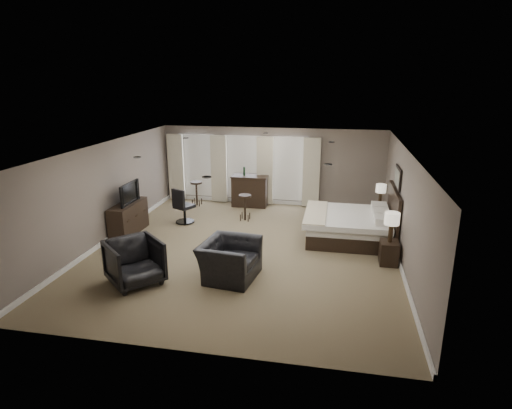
% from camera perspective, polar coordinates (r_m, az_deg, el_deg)
% --- Properties ---
extents(room, '(7.60, 8.60, 2.64)m').
position_cam_1_polar(room, '(10.46, -1.49, 0.49)').
color(room, brown).
rests_on(room, ground).
extents(window_bay, '(5.25, 0.20, 2.30)m').
position_cam_1_polar(window_bay, '(14.59, -1.88, 4.76)').
color(window_bay, silver).
rests_on(window_bay, room).
extents(bed, '(2.26, 2.16, 1.44)m').
position_cam_1_polar(bed, '(11.65, 12.42, -1.19)').
color(bed, silver).
rests_on(bed, ground).
extents(nightstand_near, '(0.41, 0.50, 0.55)m').
position_cam_1_polar(nightstand_near, '(10.51, 17.29, -6.15)').
color(nightstand_near, black).
rests_on(nightstand_near, ground).
extents(nightstand_far, '(0.44, 0.54, 0.59)m').
position_cam_1_polar(nightstand_far, '(13.22, 16.05, -1.24)').
color(nightstand_far, black).
rests_on(nightstand_far, ground).
extents(lamp_near, '(0.34, 0.34, 0.71)m').
position_cam_1_polar(lamp_near, '(10.29, 17.59, -2.92)').
color(lamp_near, beige).
rests_on(lamp_near, nightstand_near).
extents(lamp_far, '(0.30, 0.30, 0.62)m').
position_cam_1_polar(lamp_far, '(13.05, 16.26, 1.29)').
color(lamp_far, beige).
rests_on(lamp_far, nightstand_far).
extents(wall_art, '(0.04, 0.96, 0.56)m').
position_cam_1_polar(wall_art, '(11.48, 18.34, 3.42)').
color(wall_art, slate).
rests_on(wall_art, room).
extents(dresser, '(0.48, 1.50, 0.87)m').
position_cam_1_polar(dresser, '(12.41, -16.63, -1.78)').
color(dresser, black).
rests_on(dresser, ground).
extents(tv, '(0.59, 1.03, 0.14)m').
position_cam_1_polar(tv, '(12.27, -16.82, 0.45)').
color(tv, black).
rests_on(tv, dresser).
extents(armchair_near, '(0.99, 1.38, 1.11)m').
position_cam_1_polar(armchair_near, '(9.30, -3.56, -6.54)').
color(armchair_near, black).
rests_on(armchair_near, ground).
extents(armchair_far, '(1.40, 1.41, 1.06)m').
position_cam_1_polar(armchair_far, '(9.39, -15.89, -7.13)').
color(armchair_far, black).
rests_on(armchair_far, ground).
extents(bar_counter, '(1.21, 0.63, 1.06)m').
position_cam_1_polar(bar_counter, '(14.41, -0.81, 1.86)').
color(bar_counter, black).
rests_on(bar_counter, ground).
extents(bar_stool_left, '(0.49, 0.49, 0.83)m').
position_cam_1_polar(bar_stool_left, '(14.63, -7.92, 1.46)').
color(bar_stool_left, black).
rests_on(bar_stool_left, ground).
extents(bar_stool_right, '(0.48, 0.48, 0.80)m').
position_cam_1_polar(bar_stool_right, '(12.98, -1.48, -0.41)').
color(bar_stool_right, black).
rests_on(bar_stool_right, ground).
extents(desk_chair, '(0.73, 0.73, 1.08)m').
position_cam_1_polar(desk_chair, '(12.90, -9.54, -0.11)').
color(desk_chair, black).
rests_on(desk_chair, ground).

